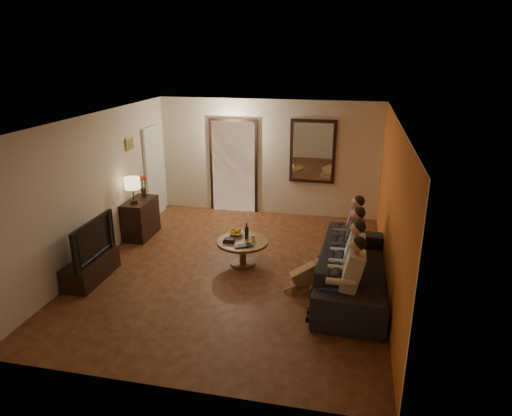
% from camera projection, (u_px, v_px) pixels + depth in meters
% --- Properties ---
extents(floor, '(5.00, 6.00, 0.01)m').
position_uv_depth(floor, '(236.00, 269.00, 7.93)').
color(floor, '#481E13').
rests_on(floor, ground).
extents(ceiling, '(5.00, 6.00, 0.01)m').
position_uv_depth(ceiling, '(233.00, 119.00, 7.07)').
color(ceiling, white).
rests_on(ceiling, back_wall).
extents(back_wall, '(5.00, 0.02, 2.60)m').
position_uv_depth(back_wall, '(268.00, 158.00, 10.27)').
color(back_wall, beige).
rests_on(back_wall, floor).
extents(front_wall, '(5.00, 0.02, 2.60)m').
position_uv_depth(front_wall, '(161.00, 286.00, 4.73)').
color(front_wall, beige).
rests_on(front_wall, floor).
extents(left_wall, '(0.02, 6.00, 2.60)m').
position_uv_depth(left_wall, '(97.00, 189.00, 7.99)').
color(left_wall, beige).
rests_on(left_wall, floor).
extents(right_wall, '(0.02, 6.00, 2.60)m').
position_uv_depth(right_wall, '(392.00, 209.00, 7.01)').
color(right_wall, beige).
rests_on(right_wall, floor).
extents(orange_accent, '(0.01, 6.00, 2.60)m').
position_uv_depth(orange_accent, '(391.00, 209.00, 7.01)').
color(orange_accent, orange).
rests_on(orange_accent, right_wall).
extents(kitchen_doorway, '(1.00, 0.06, 2.10)m').
position_uv_depth(kitchen_doorway, '(234.00, 167.00, 10.49)').
color(kitchen_doorway, '#FFE0A5').
rests_on(kitchen_doorway, floor).
extents(door_trim, '(1.12, 0.04, 2.22)m').
position_uv_depth(door_trim, '(234.00, 167.00, 10.48)').
color(door_trim, black).
rests_on(door_trim, floor).
extents(fridge_glimpse, '(0.45, 0.03, 1.70)m').
position_uv_depth(fridge_glimpse, '(244.00, 174.00, 10.49)').
color(fridge_glimpse, silver).
rests_on(fridge_glimpse, floor).
extents(mirror_frame, '(1.00, 0.05, 1.40)m').
position_uv_depth(mirror_frame, '(313.00, 152.00, 9.97)').
color(mirror_frame, black).
rests_on(mirror_frame, back_wall).
extents(mirror_glass, '(0.86, 0.02, 1.26)m').
position_uv_depth(mirror_glass, '(313.00, 152.00, 9.94)').
color(mirror_glass, white).
rests_on(mirror_glass, back_wall).
extents(white_door, '(0.06, 0.85, 2.04)m').
position_uv_depth(white_door, '(154.00, 172.00, 10.20)').
color(white_door, white).
rests_on(white_door, floor).
extents(framed_art, '(0.03, 0.28, 0.24)m').
position_uv_depth(framed_art, '(130.00, 144.00, 9.00)').
color(framed_art, '#B28C33').
rests_on(framed_art, left_wall).
extents(art_canvas, '(0.01, 0.22, 0.18)m').
position_uv_depth(art_canvas, '(130.00, 144.00, 9.00)').
color(art_canvas, brown).
rests_on(art_canvas, left_wall).
extents(dresser, '(0.45, 0.86, 0.77)m').
position_uv_depth(dresser, '(141.00, 218.00, 9.22)').
color(dresser, black).
rests_on(dresser, floor).
extents(table_lamp, '(0.30, 0.30, 0.54)m').
position_uv_depth(table_lamp, '(133.00, 191.00, 8.80)').
color(table_lamp, beige).
rests_on(table_lamp, dresser).
extents(flower_vase, '(0.14, 0.14, 0.44)m').
position_uv_depth(flower_vase, '(143.00, 187.00, 9.23)').
color(flower_vase, red).
rests_on(flower_vase, dresser).
extents(tv_stand, '(0.45, 1.12, 0.37)m').
position_uv_depth(tv_stand, '(91.00, 269.00, 7.54)').
color(tv_stand, black).
rests_on(tv_stand, floor).
extents(tv, '(1.17, 0.15, 0.67)m').
position_uv_depth(tv, '(87.00, 240.00, 7.37)').
color(tv, black).
rests_on(tv, tv_stand).
extents(sofa, '(2.64, 1.14, 0.76)m').
position_uv_depth(sofa, '(354.00, 269.00, 7.10)').
color(sofa, black).
rests_on(sofa, floor).
extents(person_a, '(0.60, 0.40, 1.20)m').
position_uv_depth(person_a, '(347.00, 284.00, 6.22)').
color(person_a, tan).
rests_on(person_a, sofa).
extents(person_b, '(0.60, 0.40, 1.20)m').
position_uv_depth(person_b, '(348.00, 264.00, 6.77)').
color(person_b, tan).
rests_on(person_b, sofa).
extents(person_c, '(0.60, 0.40, 1.20)m').
position_uv_depth(person_c, '(349.00, 248.00, 7.33)').
color(person_c, tan).
rests_on(person_c, sofa).
extents(person_d, '(0.60, 0.40, 1.20)m').
position_uv_depth(person_d, '(349.00, 234.00, 7.88)').
color(person_d, tan).
rests_on(person_d, sofa).
extents(dog, '(0.61, 0.44, 0.56)m').
position_uv_depth(dog, '(305.00, 275.00, 7.14)').
color(dog, '#A06849').
rests_on(dog, floor).
extents(coffee_table, '(1.12, 1.12, 0.45)m').
position_uv_depth(coffee_table, '(243.00, 252.00, 8.05)').
color(coffee_table, brown).
rests_on(coffee_table, floor).
extents(bowl, '(0.26, 0.26, 0.06)m').
position_uv_depth(bowl, '(236.00, 233.00, 8.21)').
color(bowl, white).
rests_on(bowl, coffee_table).
extents(oranges, '(0.20, 0.20, 0.08)m').
position_uv_depth(oranges, '(236.00, 230.00, 8.18)').
color(oranges, orange).
rests_on(oranges, bowl).
extents(wine_bottle, '(0.07, 0.07, 0.31)m').
position_uv_depth(wine_bottle, '(247.00, 231.00, 8.01)').
color(wine_bottle, black).
rests_on(wine_bottle, coffee_table).
extents(wine_glass, '(0.06, 0.06, 0.10)m').
position_uv_depth(wine_glass, '(253.00, 238.00, 7.97)').
color(wine_glass, silver).
rests_on(wine_glass, coffee_table).
extents(book_stack, '(0.20, 0.15, 0.07)m').
position_uv_depth(book_stack, '(229.00, 240.00, 7.92)').
color(book_stack, black).
rests_on(book_stack, coffee_table).
extents(laptop, '(0.39, 0.34, 0.03)m').
position_uv_depth(laptop, '(244.00, 247.00, 7.70)').
color(laptop, black).
rests_on(laptop, coffee_table).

